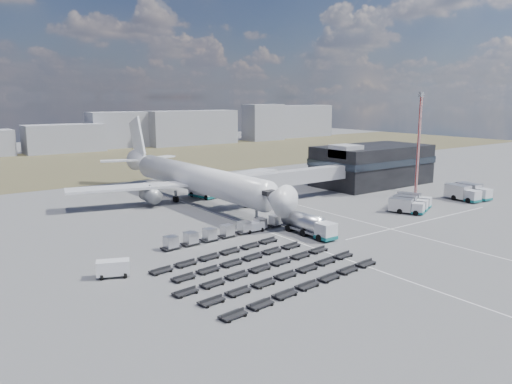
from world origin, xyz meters
TOP-DOWN VIEW (x-y plane):
  - ground at (0.00, 0.00)m, footprint 420.00×420.00m
  - grass_strip at (0.00, 110.00)m, footprint 420.00×90.00m
  - lane_markings at (9.77, 3.00)m, footprint 47.12×110.00m
  - terminal at (47.77, 23.96)m, footprint 30.40×16.40m
  - jet_bridge at (15.90, 20.42)m, footprint 30.30×3.80m
  - airliner at (0.00, 32.38)m, footprint 51.59×64.53m
  - skyline at (-2.23, 150.44)m, footprint 308.33×25.80m
  - fuel_tanker at (2.12, -2.37)m, footprint 2.86×10.88m
  - pushback_tug at (-4.00, 4.71)m, footprint 3.71×2.16m
  - utility_van at (-30.68, -2.44)m, footprint 4.42×3.19m
  - catering_truck at (3.76, 34.61)m, footprint 3.97×7.27m
  - service_trucks_near at (30.88, -0.76)m, footprint 10.66×9.56m
  - service_trucks_far at (49.72, -1.79)m, footprint 7.14×8.29m
  - uld_row at (-9.27, 4.30)m, footprint 23.63×3.18m
  - baggage_dollies at (-14.41, -11.66)m, footprint 28.34×20.89m
  - floodlight_mast at (44.15, 7.69)m, footprint 2.23×1.80m

SIDE VIEW (x-z plane):
  - ground at x=0.00m, z-range 0.00..0.00m
  - grass_strip at x=0.00m, z-range 0.00..0.01m
  - lane_markings at x=9.77m, z-range 0.00..0.01m
  - baggage_dollies at x=-14.41m, z-range 0.00..0.70m
  - pushback_tug at x=-4.00m, z-range 0.00..1.61m
  - utility_van at x=-30.68m, z-range 0.00..2.17m
  - uld_row at x=-9.27m, z-range 0.18..2.01m
  - service_trucks_near at x=30.88m, z-range 0.12..2.78m
  - catering_truck at x=3.76m, z-range 0.04..3.20m
  - service_trucks_far at x=49.72m, z-range 0.13..3.25m
  - fuel_tanker at x=2.12m, z-range 0.00..3.51m
  - jet_bridge at x=15.90m, z-range 1.53..8.58m
  - terminal at x=47.77m, z-range -0.25..10.75m
  - airliner at x=0.00m, z-range -3.52..14.10m
  - skyline at x=-2.23m, z-range -4.21..21.43m
  - floodlight_mast at x=44.15m, z-range 0.03..23.34m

